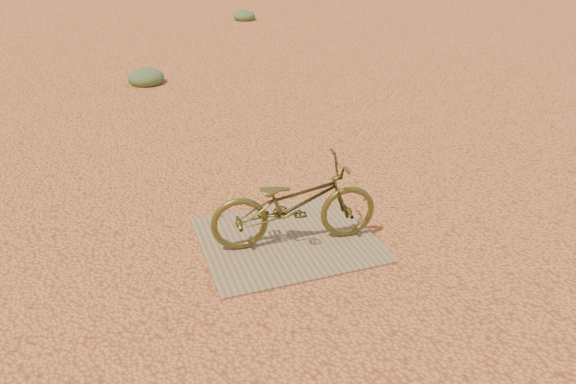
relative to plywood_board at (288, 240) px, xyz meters
name	(u,v)px	position (x,y,z in m)	size (l,w,h in m)	color
ground	(266,263)	(-0.30, -0.28, -0.01)	(120.00, 120.00, 0.00)	#DC864F
plywood_board	(288,240)	(0.00, 0.00, 0.00)	(1.59, 1.33, 0.02)	#846F56
bicycle	(294,203)	(0.04, -0.06, 0.41)	(0.53, 1.52, 0.80)	#4E4C21
kale_a	(147,83)	(-0.65, 5.64, -0.01)	(0.62, 0.62, 0.34)	#536F4A
kale_b	(244,20)	(2.52, 10.75, -0.01)	(0.58, 0.58, 0.32)	#536F4A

